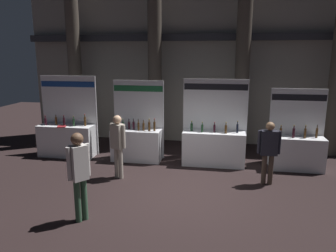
{
  "coord_description": "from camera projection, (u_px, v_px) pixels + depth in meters",
  "views": [
    {
      "loc": [
        0.92,
        -7.17,
        3.28
      ],
      "look_at": [
        -0.59,
        1.49,
        1.3
      ],
      "focal_mm": 34.59,
      "sensor_mm": 36.0,
      "label": 1
    }
  ],
  "objects": [
    {
      "name": "exhibitor_booth_2",
      "position": [
        214.0,
        144.0,
        9.66
      ],
      "size": [
        1.92,
        0.66,
        2.54
      ],
      "color": "white",
      "rests_on": "ground_plane"
    },
    {
      "name": "exhibitor_booth_1",
      "position": [
        137.0,
        141.0,
        10.08
      ],
      "size": [
        1.6,
        0.66,
        2.47
      ],
      "color": "white",
      "rests_on": "ground_plane"
    },
    {
      "name": "ground_plane",
      "position": [
        181.0,
        193.0,
        7.77
      ],
      "size": [
        25.65,
        25.65,
        0.0
      ],
      "primitive_type": "plane",
      "color": "black"
    },
    {
      "name": "visitor_1",
      "position": [
        269.0,
        148.0,
        8.1
      ],
      "size": [
        0.57,
        0.25,
        1.63
      ],
      "rotation": [
        0.0,
        0.0,
        3.2
      ],
      "color": "#47382D",
      "rests_on": "ground_plane"
    },
    {
      "name": "hall_colonnade",
      "position": [
        200.0,
        50.0,
        11.49
      ],
      "size": [
        12.82,
        1.27,
        6.96
      ],
      "color": "gray",
      "rests_on": "ground_plane"
    },
    {
      "name": "visitor_3",
      "position": [
        118.0,
        141.0,
        8.52
      ],
      "size": [
        0.45,
        0.36,
        1.71
      ],
      "rotation": [
        0.0,
        0.0,
        2.7
      ],
      "color": "#ADA393",
      "rests_on": "ground_plane"
    },
    {
      "name": "exhibitor_booth_3",
      "position": [
        297.0,
        149.0,
        9.3
      ],
      "size": [
        1.54,
        0.66,
        2.3
      ],
      "color": "white",
      "rests_on": "ground_plane"
    },
    {
      "name": "exhibitor_booth_0",
      "position": [
        67.0,
        137.0,
        10.5
      ],
      "size": [
        1.88,
        0.73,
        2.58
      ],
      "color": "white",
      "rests_on": "ground_plane"
    },
    {
      "name": "visitor_2",
      "position": [
        79.0,
        170.0,
        6.27
      ],
      "size": [
        0.38,
        0.39,
        1.81
      ],
      "rotation": [
        0.0,
        0.0,
        4.04
      ],
      "color": "#33563D",
      "rests_on": "ground_plane"
    }
  ]
}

